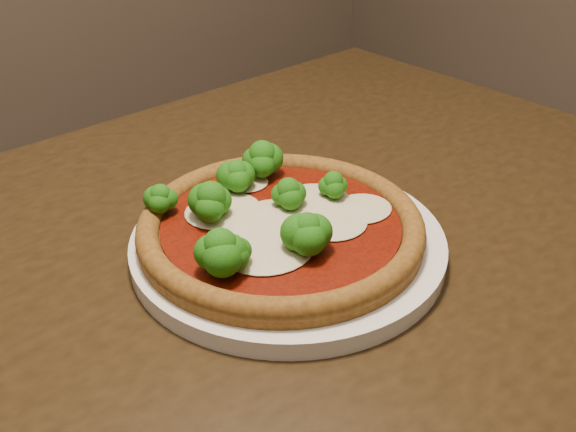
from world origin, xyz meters
TOP-DOWN VIEW (x-y plane):
  - dining_table at (0.18, 0.02)m, footprint 1.27×0.91m
  - plate at (0.23, 0.00)m, footprint 0.31×0.31m
  - pizza at (0.22, 0.01)m, footprint 0.28×0.28m

SIDE VIEW (x-z plane):
  - dining_table at x=0.18m, z-range 0.27..1.02m
  - plate at x=0.23m, z-range 0.75..0.77m
  - pizza at x=0.22m, z-range 0.75..0.82m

